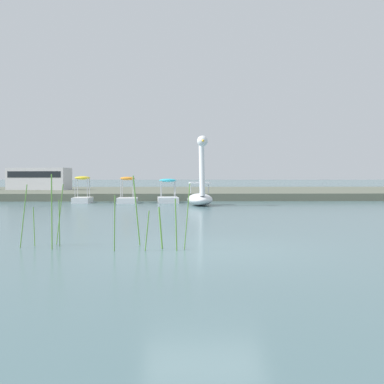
# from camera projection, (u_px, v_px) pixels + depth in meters

# --- Properties ---
(ground_plane) EXTENTS (578.82, 578.82, 0.00)m
(ground_plane) POSITION_uv_depth(u_px,v_px,m) (204.00, 250.00, 9.92)
(ground_plane) COLOR slate
(shore_bank_far) EXTENTS (114.58, 21.65, 0.48)m
(shore_bank_far) POSITION_uv_depth(u_px,v_px,m) (184.00, 192.00, 40.92)
(shore_bank_far) COLOR #5B6051
(shore_bank_far) RESTS_ON ground_plane
(swan_boat) EXTENTS (1.49, 2.96, 3.64)m
(swan_boat) POSITION_uv_depth(u_px,v_px,m) (200.00, 192.00, 25.50)
(swan_boat) COLOR white
(swan_boat) RESTS_ON ground_plane
(pedal_boat_cyan) EXTENTS (1.31, 1.98, 1.43)m
(pedal_boat_cyan) POSITION_uv_depth(u_px,v_px,m) (168.00, 196.00, 28.48)
(pedal_boat_cyan) COLOR white
(pedal_boat_cyan) RESTS_ON ground_plane
(pedal_boat_orange) EXTENTS (1.15, 1.80, 1.54)m
(pedal_boat_orange) POSITION_uv_depth(u_px,v_px,m) (127.00, 195.00, 27.99)
(pedal_boat_orange) COLOR white
(pedal_boat_orange) RESTS_ON ground_plane
(pedal_boat_yellow) EXTENTS (0.98, 1.82, 1.57)m
(pedal_boat_yellow) POSITION_uv_depth(u_px,v_px,m) (82.00, 195.00, 28.36)
(pedal_boat_yellow) COLOR white
(pedal_boat_yellow) RESTS_ON ground_plane
(parked_van) EXTENTS (5.24, 2.73, 1.81)m
(parked_van) POSITION_uv_depth(u_px,v_px,m) (39.00, 178.00, 39.67)
(parked_van) COLOR silver
(parked_van) RESTS_ON shore_bank_far
(reed_clump_foreground) EXTENTS (3.66, 1.20, 1.58)m
(reed_clump_foreground) POSITION_uv_depth(u_px,v_px,m) (112.00, 219.00, 10.22)
(reed_clump_foreground) COLOR #568E38
(reed_clump_foreground) RESTS_ON ground_plane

